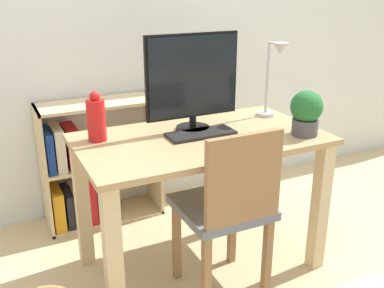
{
  "coord_description": "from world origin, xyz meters",
  "views": [
    {
      "loc": [
        -0.94,
        -1.85,
        1.46
      ],
      "look_at": [
        0.0,
        0.1,
        0.66
      ],
      "focal_mm": 42.0,
      "sensor_mm": 36.0,
      "label": 1
    }
  ],
  "objects": [
    {
      "name": "keyboard",
      "position": [
        0.01,
        0.01,
        0.74
      ],
      "size": [
        0.34,
        0.14,
        0.02
      ],
      "color": "black",
      "rests_on": "desk"
    },
    {
      "name": "ground_plane",
      "position": [
        0.0,
        0.0,
        0.0
      ],
      "size": [
        10.0,
        10.0,
        0.0
      ],
      "primitive_type": "plane",
      "color": "#CCB284"
    },
    {
      "name": "bookshelf",
      "position": [
        -0.44,
        0.73,
        0.33
      ],
      "size": [
        0.72,
        0.28,
        0.77
      ],
      "color": "#D8BC8C",
      "rests_on": "ground_plane"
    },
    {
      "name": "monitor",
      "position": [
        0.01,
        0.11,
        0.99
      ],
      "size": [
        0.49,
        0.17,
        0.48
      ],
      "color": "black",
      "rests_on": "desk"
    },
    {
      "name": "vase",
      "position": [
        -0.47,
        0.16,
        0.84
      ],
      "size": [
        0.09,
        0.09,
        0.24
      ],
      "color": "red",
      "rests_on": "desk"
    },
    {
      "name": "chair",
      "position": [
        0.0,
        -0.28,
        0.48
      ],
      "size": [
        0.4,
        0.4,
        0.87
      ],
      "rotation": [
        0.0,
        0.0,
        -0.15
      ],
      "color": "slate",
      "rests_on": "ground_plane"
    },
    {
      "name": "desk_lamp",
      "position": [
        0.49,
        0.1,
        0.99
      ],
      "size": [
        0.1,
        0.19,
        0.42
      ],
      "color": "#B7B7BC",
      "rests_on": "desk"
    },
    {
      "name": "wall_back",
      "position": [
        0.0,
        0.9,
        1.3
      ],
      "size": [
        8.0,
        0.05,
        2.6
      ],
      "color": "silver",
      "rests_on": "ground_plane"
    },
    {
      "name": "potted_plant",
      "position": [
        0.47,
        -0.2,
        0.85
      ],
      "size": [
        0.16,
        0.16,
        0.22
      ],
      "color": "#4C4C51",
      "rests_on": "desk"
    },
    {
      "name": "desk",
      "position": [
        0.0,
        0.0,
        0.59
      ],
      "size": [
        1.21,
        0.68,
        0.73
      ],
      "color": "tan",
      "rests_on": "ground_plane"
    }
  ]
}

